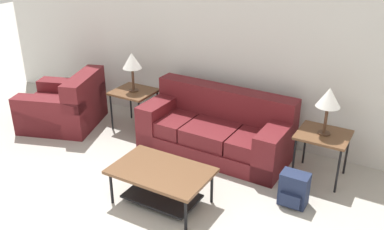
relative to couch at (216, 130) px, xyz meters
The scene contains 9 objects.
wall_back 1.17m from the couch, 79.98° to the left, with size 8.89×0.06×2.60m.
couch is the anchor object (origin of this frame).
armchair 2.35m from the couch, behind, with size 1.29×1.27×0.80m.
coffee_table 1.32m from the couch, 89.18° to the right, with size 1.05×0.67×0.42m.
side_table_left 1.38m from the couch, behind, with size 0.58×0.53×0.58m.
side_table_right 1.37m from the couch, ahead, with size 0.58×0.53×0.58m.
table_lamp_left 1.53m from the couch, behind, with size 0.27×0.27×0.56m.
table_lamp_right 1.53m from the couch, ahead, with size 0.27×0.27×0.56m.
backpack 1.42m from the couch, 26.83° to the right, with size 0.30×0.27×0.38m.
Camera 1 is at (2.12, -1.44, 2.81)m, focal length 40.00 mm.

